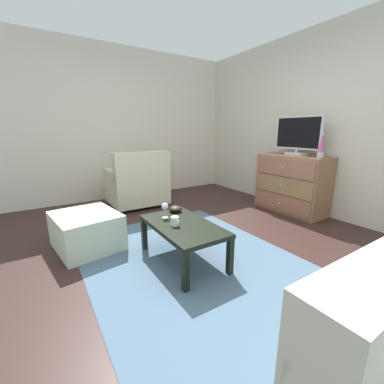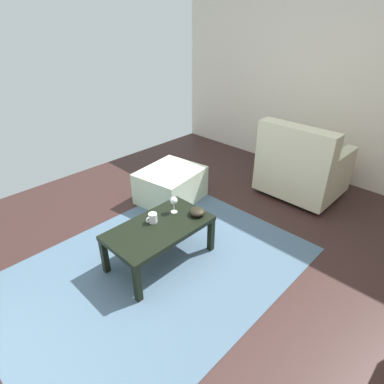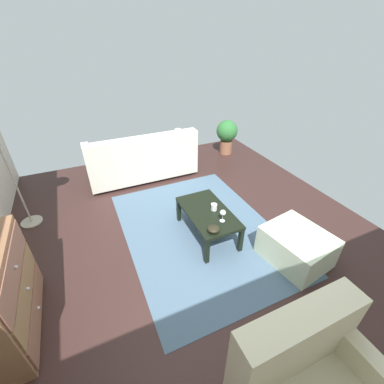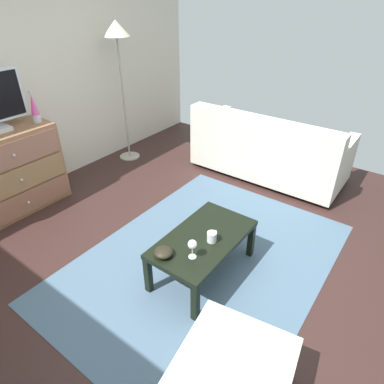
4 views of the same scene
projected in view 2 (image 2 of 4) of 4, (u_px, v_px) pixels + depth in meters
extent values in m
cube|color=#34201D|center=(188.00, 271.00, 2.84)|extent=(5.81, 4.96, 0.05)
cube|color=beige|center=(344.00, 73.00, 3.83)|extent=(0.12, 4.96, 2.67)
cube|color=#475E74|center=(156.00, 269.00, 2.82)|extent=(2.60, 1.90, 0.01)
cube|color=black|center=(211.00, 235.00, 2.97)|extent=(0.05, 0.05, 0.34)
cube|color=black|center=(137.00, 284.00, 2.44)|extent=(0.05, 0.05, 0.34)
cube|color=black|center=(177.00, 216.00, 3.24)|extent=(0.05, 0.05, 0.34)
cube|color=black|center=(105.00, 256.00, 2.71)|extent=(0.05, 0.05, 0.34)
cube|color=black|center=(159.00, 228.00, 2.75)|extent=(0.91, 0.52, 0.04)
cylinder|color=silver|center=(174.00, 212.00, 2.93)|extent=(0.06, 0.06, 0.00)
cylinder|color=silver|center=(174.00, 207.00, 2.90)|extent=(0.01, 0.01, 0.09)
sphere|color=silver|center=(174.00, 201.00, 2.87)|extent=(0.07, 0.07, 0.07)
cylinder|color=silver|center=(153.00, 218.00, 2.77)|extent=(0.08, 0.08, 0.08)
torus|color=silver|center=(148.00, 220.00, 2.74)|extent=(0.05, 0.01, 0.05)
ellipsoid|color=black|center=(197.00, 212.00, 2.87)|extent=(0.14, 0.14, 0.06)
cylinder|color=#332319|center=(338.00, 191.00, 3.99)|extent=(0.05, 0.05, 0.05)
cylinder|color=#332319|center=(286.00, 173.00, 4.43)|extent=(0.05, 0.05, 0.05)
cylinder|color=#332319|center=(315.00, 211.00, 3.59)|extent=(0.05, 0.05, 0.05)
cylinder|color=#332319|center=(260.00, 189.00, 4.03)|extent=(0.05, 0.05, 0.05)
cube|color=beige|center=(302.00, 175.00, 3.91)|extent=(0.80, 0.89, 0.37)
cube|color=beige|center=(296.00, 149.00, 3.51)|extent=(0.20, 0.89, 0.50)
cube|color=beige|center=(338.00, 163.00, 3.53)|extent=(0.76, 0.12, 0.20)
cube|color=beige|center=(278.00, 145.00, 4.00)|extent=(0.76, 0.12, 0.20)
cube|color=beige|center=(171.00, 185.00, 3.78)|extent=(0.78, 0.70, 0.38)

